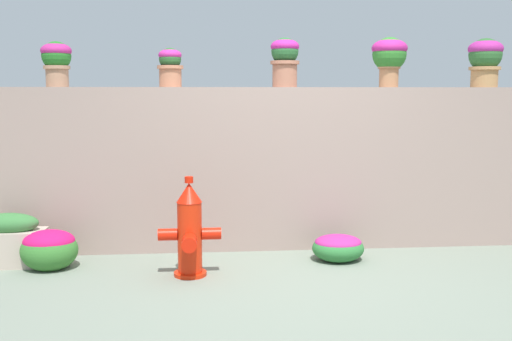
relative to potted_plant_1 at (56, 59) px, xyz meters
The scene contains 11 objects.
ground_plane 2.97m from the potted_plant_1, 32.75° to the right, with size 24.00×24.00×0.00m, color slate.
stone_wall 2.26m from the potted_plant_1, ahead, with size 6.70×0.31×1.51m, color gray.
potted_plant_1 is the anchor object (origin of this frame).
potted_plant_2 1.01m from the potted_plant_1, ahead, with size 0.24×0.24×0.35m.
potted_plant_3 2.05m from the potted_plant_1, ahead, with size 0.27×0.27×0.45m.
potted_plant_4 3.03m from the potted_plant_1, ahead, with size 0.33×0.33×0.46m.
potted_plant_5 3.95m from the potted_plant_1, ahead, with size 0.32×0.32×0.46m.
fire_hydrant 2.03m from the potted_plant_1, 37.02° to the right, with size 0.50×0.40×0.80m.
flower_bush_left 3.00m from the potted_plant_1, 12.62° to the right, with size 0.45×0.41×0.24m.
flower_bush_right 1.68m from the potted_plant_1, 88.99° to the right, with size 0.47×0.42×0.34m.
planter_box 1.64m from the potted_plant_1, 127.22° to the right, with size 0.59×0.29×0.45m.
Camera 1 is at (-0.74, -4.29, 1.46)m, focal length 42.28 mm.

